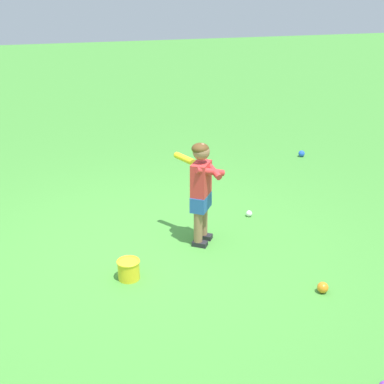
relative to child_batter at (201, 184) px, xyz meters
name	(u,v)px	position (x,y,z in m)	size (l,w,h in m)	color
ground_plane	(155,249)	(-0.50, -0.01, -0.65)	(40.00, 40.00, 0.00)	#479338
child_batter	(201,184)	(0.00, 0.00, 0.00)	(0.41, 0.56, 1.08)	#232328
play_ball_center_lawn	(302,154)	(2.40, 2.21, -0.60)	(0.10, 0.10, 0.10)	blue
play_ball_by_bucket	(249,214)	(0.74, 0.42, -0.61)	(0.07, 0.07, 0.07)	white
play_ball_far_right	(323,287)	(0.72, -1.23, -0.60)	(0.10, 0.10, 0.10)	orange
toy_bucket	(129,269)	(-0.86, -0.49, -0.55)	(0.22, 0.22, 0.19)	yellow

